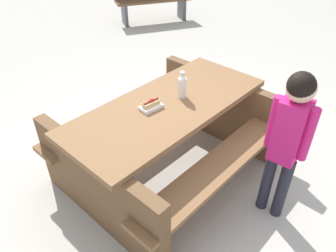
{
  "coord_description": "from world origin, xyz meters",
  "views": [
    {
      "loc": [
        2.03,
        0.95,
        2.15
      ],
      "look_at": [
        0.0,
        0.0,
        0.52
      ],
      "focal_mm": 34.54,
      "sensor_mm": 36.0,
      "label": 1
    }
  ],
  "objects_px": {
    "hotdog_tray": "(151,105)",
    "soda_bottle": "(182,86)",
    "picnic_table": "(168,133)",
    "child_in_coat": "(289,132)"
  },
  "relations": [
    {
      "from": "picnic_table",
      "to": "child_in_coat",
      "type": "relative_size",
      "value": 1.69
    },
    {
      "from": "soda_bottle",
      "to": "hotdog_tray",
      "type": "height_order",
      "value": "soda_bottle"
    },
    {
      "from": "picnic_table",
      "to": "hotdog_tray",
      "type": "bearing_deg",
      "value": -36.54
    },
    {
      "from": "picnic_table",
      "to": "soda_bottle",
      "type": "height_order",
      "value": "soda_bottle"
    },
    {
      "from": "picnic_table",
      "to": "child_in_coat",
      "type": "distance_m",
      "value": 1.03
    },
    {
      "from": "picnic_table",
      "to": "soda_bottle",
      "type": "xyz_separation_m",
      "value": [
        -0.15,
        0.06,
        0.41
      ]
    },
    {
      "from": "soda_bottle",
      "to": "child_in_coat",
      "type": "xyz_separation_m",
      "value": [
        0.21,
        0.9,
        -0.05
      ]
    },
    {
      "from": "soda_bottle",
      "to": "child_in_coat",
      "type": "bearing_deg",
      "value": 76.55
    },
    {
      "from": "child_in_coat",
      "to": "picnic_table",
      "type": "bearing_deg",
      "value": -93.82
    },
    {
      "from": "hotdog_tray",
      "to": "soda_bottle",
      "type": "bearing_deg",
      "value": 151.28
    }
  ]
}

